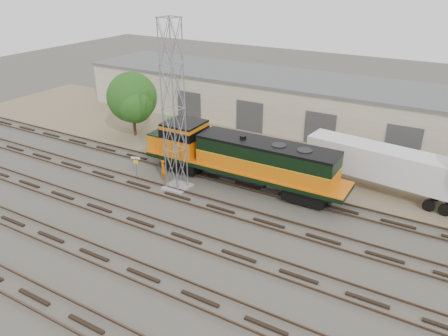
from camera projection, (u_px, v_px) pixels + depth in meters
The scene contains 11 objects.
ground at pixel (210, 219), 31.72m from camera, with size 140.00×140.00×0.00m, color #47423A.
dirt_strip at pixel (289, 150), 43.49m from camera, with size 80.00×16.00×0.02m, color #726047.
tracks at pixel (186, 238), 29.33m from camera, with size 80.00×20.40×0.28m.
warehouse at pixel (318, 105), 48.62m from camera, with size 58.40×10.40×5.30m.
locomotive at pixel (239, 157), 35.79m from camera, with size 17.80×3.12×4.28m.
signal_tower at pixel (174, 112), 33.35m from camera, with size 1.99×1.99×13.47m.
sign_post at pixel (136, 163), 37.38m from camera, with size 0.77×0.28×1.96m.
worker at pixel (163, 170), 37.25m from camera, with size 0.65×0.43×1.80m, color orange.
semi_trailer at pixel (385, 165), 34.62m from camera, with size 12.31×3.86×3.72m.
tree_west at pixel (133, 99), 45.39m from camera, with size 5.51×5.25×6.86m.
tree_mid at pixel (179, 139), 41.40m from camera, with size 4.42×4.21×4.21m.
Camera 1 is at (14.56, -23.04, 16.67)m, focal length 35.00 mm.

